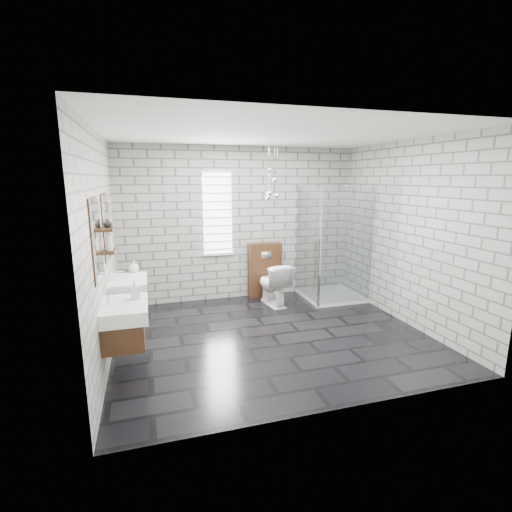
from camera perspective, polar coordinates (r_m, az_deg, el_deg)
name	(u,v)px	position (r m, az deg, el deg)	size (l,w,h in m)	color
floor	(271,335)	(5.32, 2.40, -12.12)	(4.20, 3.60, 0.02)	black
ceiling	(273,133)	(4.89, 2.69, 18.41)	(4.20, 3.60, 0.02)	white
wall_back	(239,224)	(6.65, -2.56, 4.94)	(4.20, 0.02, 2.70)	#A6A7A1
wall_front	(340,273)	(3.30, 12.79, -2.50)	(4.20, 0.02, 2.70)	#A6A7A1
wall_left	(102,248)	(4.69, -22.63, 1.10)	(0.02, 3.60, 2.70)	#A6A7A1
wall_right	(407,233)	(5.95, 22.16, 3.25)	(0.02, 3.60, 2.70)	#A6A7A1
vanity_left	(121,312)	(4.24, -20.06, -8.10)	(0.47, 0.70, 1.57)	#472915
vanity_right	(126,286)	(5.22, -19.43, -4.34)	(0.47, 0.70, 1.57)	#472915
shelf_lower	(109,251)	(4.64, -21.68, 0.69)	(0.14, 0.30, 0.03)	#472915
shelf_upper	(107,229)	(4.60, -21.93, 3.87)	(0.14, 0.30, 0.03)	#472915
window	(217,214)	(6.51, -5.95, 6.51)	(0.56, 0.05, 1.48)	white
cistern_panel	(265,270)	(6.82, 1.32, -2.15)	(0.60, 0.20, 1.00)	#472915
flush_plate	(266,255)	(6.65, 1.61, 0.15)	(0.18, 0.01, 0.12)	silver
shower_enclosure	(330,272)	(6.75, 11.30, -2.48)	(1.00, 1.00, 2.03)	white
pendant_cluster	(272,186)	(6.31, 2.41, 10.65)	(0.25, 0.27, 0.91)	silver
toilet	(273,284)	(6.41, 2.63, -4.30)	(0.41, 0.72, 0.73)	white
soap_bottle_a	(135,289)	(4.29, -18.10, -4.91)	(0.10, 0.10, 0.22)	#B2B2B2
soap_bottle_b	(134,266)	(5.50, -18.28, -1.53)	(0.13, 0.13, 0.17)	#B2B2B2
soap_bottle_c	(109,241)	(4.57, -21.73, 2.11)	(0.08, 0.09, 0.22)	#B2B2B2
vase	(108,223)	(4.61, -21.85, 4.72)	(0.10, 0.10, 0.10)	#B2B2B2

